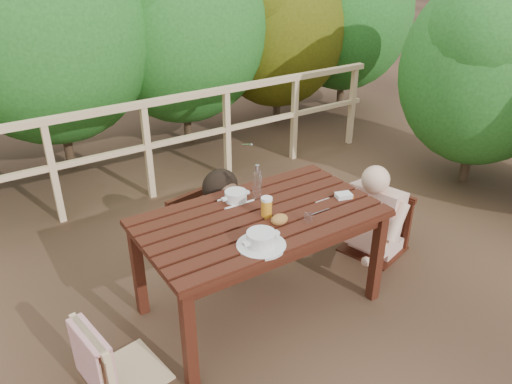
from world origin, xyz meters
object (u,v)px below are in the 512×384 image
chair_far (209,205)px  woman (207,188)px  bread_roll (279,220)px  chair_left (119,321)px  bottle (257,183)px  tumbler (309,219)px  soup_far (236,197)px  soup_near (261,240)px  table (260,262)px  chair_right (378,202)px  butter_tub (343,196)px  diner_right (384,178)px  beer_glass (267,207)px

chair_far → woman: woman is taller
woman → bread_roll: woman is taller
chair_left → bottle: 1.27m
chair_left → bottle: size_ratio=3.20×
woman → tumbler: 1.00m
bottle → soup_far: bearing=159.5°
soup_near → chair_far: bearing=80.1°
woman → tumbler: size_ratio=18.69×
table → chair_right: chair_right is taller
soup_far → butter_tub: (0.65, -0.38, -0.02)m
soup_near → butter_tub: soup_near is taller
woman → chair_left: bearing=28.2°
chair_far → woman: 0.14m
chair_left → diner_right: bearing=-94.4°
bread_roll → soup_near: bearing=-147.7°
chair_right → tumbler: 1.08m
butter_tub → bottle: bearing=164.5°
bread_roll → tumbler: bearing=-29.3°
diner_right → bread_roll: bearing=84.4°
table → chair_right: size_ratio=1.73×
table → tumbler: size_ratio=23.12×
chair_left → bread_roll: 1.14m
soup_far → butter_tub: 0.76m
chair_far → butter_tub: size_ratio=9.08×
chair_left → chair_far: (1.02, 0.81, 0.07)m
woman → butter_tub: woman is taller
diner_right → soup_near: (-1.42, -0.37, 0.11)m
chair_far → bottle: bearing=-87.0°
chair_far → tumbler: 1.01m
beer_glass → diner_right: bearing=4.5°
chair_far → woman: (0.00, 0.02, 0.14)m
butter_tub → bread_roll: bearing=-160.5°
chair_far → soup_near: chair_far is taller
table → soup_near: size_ratio=5.35×
soup_near → soup_far: soup_near is taller
soup_far → tumbler: 0.55m
chair_far → soup_near: 1.06m
chair_right → woman: (-1.22, 0.66, 0.18)m
chair_far → table: bearing=-99.6°
table → bread_roll: bread_roll is taller
chair_left → soup_near: size_ratio=2.88×
woman → butter_tub: (0.64, -0.85, 0.12)m
chair_left → butter_tub: chair_left is taller
woman → tumbler: (0.23, -0.97, 0.13)m
chair_far → beer_glass: chair_far is taller
diner_right → soup_far: (-1.26, 0.19, 0.11)m
woman → beer_glass: size_ratio=8.85×
chair_left → beer_glass: size_ratio=5.91×
table → beer_glass: (0.03, -0.03, 0.44)m
chair_right → soup_near: bearing=-91.1°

